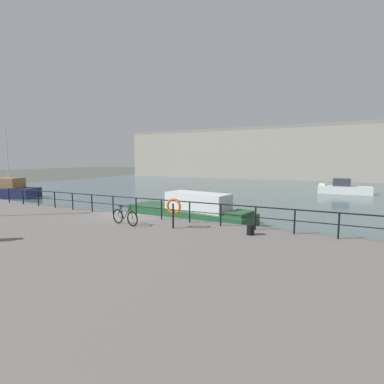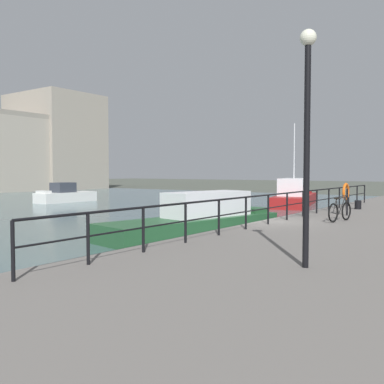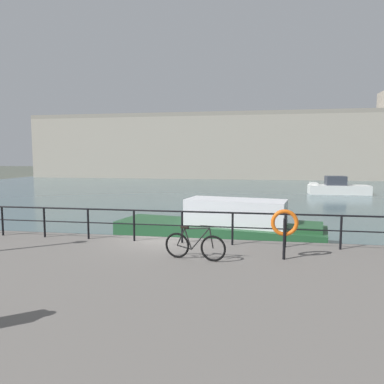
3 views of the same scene
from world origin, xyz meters
name	(u,v)px [view 2 (image 2 of 3)]	position (x,y,z in m)	size (l,w,h in m)	color
ground_plane	(261,248)	(0.00, 0.00, 0.00)	(240.00, 240.00, 0.00)	#4C5147
moored_small_launch	(295,195)	(20.76, 7.16, 0.91)	(10.34, 5.03, 7.05)	maroon
moored_red_daysailer	(199,219)	(1.74, 4.09, 0.74)	(9.94, 4.26, 1.99)	#23512D
moored_blue_motorboat	(65,195)	(11.82, 26.79, 0.69)	(6.02, 2.04, 1.90)	white
quay_railing	(287,201)	(0.73, -0.75, 1.83)	(23.26, 0.07, 1.08)	black
parked_bicycle	(340,211)	(1.44, -2.56, 1.48)	(1.75, 0.36, 0.98)	black
mooring_bollard	(358,205)	(7.37, -1.67, 1.31)	(0.32, 0.32, 0.44)	black
life_ring_stand	(346,193)	(3.89, -2.08, 2.06)	(0.75, 0.16, 1.40)	black
quay_lamp_post	(307,116)	(-6.90, -4.42, 4.04)	(0.32, 0.32, 4.61)	black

